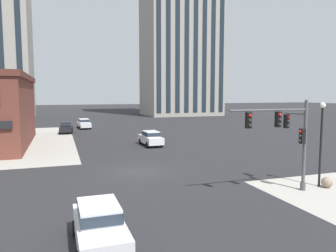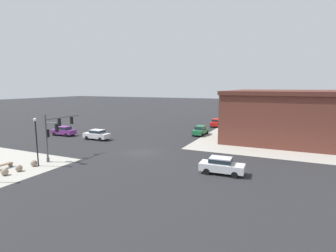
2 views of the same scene
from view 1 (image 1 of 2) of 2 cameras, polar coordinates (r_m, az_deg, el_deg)
name	(u,v)px [view 1 (image 1 of 2)]	position (r m, az deg, el deg)	size (l,w,h in m)	color
ground_plane	(139,172)	(24.48, -5.15, -8.17)	(320.00, 320.00, 0.00)	#262628
traffic_signal_main	(289,134)	(20.37, 20.81, -1.30)	(5.33, 2.09, 5.53)	#4C4C51
bollard_sphere_curb_a	(327,182)	(22.67, 26.61, -9.01)	(0.69, 0.69, 0.69)	gray
street_lamp_corner_near	(321,134)	(22.25, 25.80, -1.31)	(0.36, 0.36, 5.37)	black
car_main_northbound_near	(99,224)	(13.05, -12.22, -16.74)	(1.92, 4.41, 1.68)	silver
car_main_northbound_far	(151,138)	(36.38, -3.12, -2.09)	(2.03, 4.47, 1.68)	silver
car_main_southbound_near	(66,127)	(50.51, -17.80, -0.16)	(2.12, 4.51, 1.68)	black
car_cross_eastbound	(84,123)	(56.13, -14.83, 0.49)	(2.15, 4.52, 1.68)	silver
residential_tower_skyline_right	(181,12)	(92.65, 2.29, 19.81)	(20.26, 15.50, 56.72)	#9E998E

